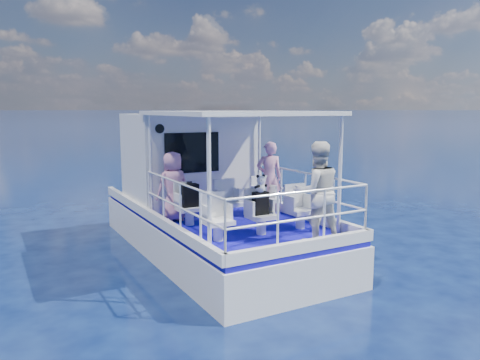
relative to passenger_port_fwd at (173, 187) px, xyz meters
name	(u,v)px	position (x,y,z in m)	size (l,w,h in m)	color
ground	(233,263)	(1.06, -0.67, -1.63)	(2000.00, 2000.00, 0.00)	#08133B
hull	(213,251)	(1.06, 0.33, -1.63)	(3.00, 7.00, 1.60)	white
deck	(213,215)	(1.06, 0.33, -0.78)	(2.90, 6.90, 0.10)	#100A8B
cabin	(189,159)	(1.06, 1.63, 0.37)	(2.85, 2.00, 2.20)	white
canopy	(238,113)	(1.06, -0.87, 1.51)	(3.00, 3.20, 0.08)	white
canopy_posts	(239,171)	(1.06, -0.92, 0.37)	(2.77, 2.97, 2.20)	white
railings	(247,203)	(1.06, -1.24, -0.23)	(2.84, 3.59, 1.00)	white
seat_port_fwd	(189,216)	(0.16, -0.47, -0.54)	(0.48, 0.46, 0.38)	white
seat_center_fwd	(229,211)	(1.06, -0.47, -0.54)	(0.48, 0.46, 0.38)	white
seat_stbd_fwd	(265,207)	(1.96, -0.47, -0.54)	(0.48, 0.46, 0.38)	white
seat_port_aft	(218,230)	(0.16, -1.77, -0.54)	(0.48, 0.46, 0.38)	white
seat_center_aft	(261,224)	(1.06, -1.77, -0.54)	(0.48, 0.46, 0.38)	white
seat_stbd_aft	(300,219)	(1.96, -1.77, -0.54)	(0.48, 0.46, 0.38)	white
passenger_port_fwd	(173,187)	(0.00, 0.00, 0.00)	(0.54, 0.39, 1.46)	pink
passenger_stbd_fwd	(269,177)	(2.22, -0.22, 0.07)	(0.58, 0.38, 1.60)	pink
passenger_stbd_aft	(317,192)	(1.64, -2.66, 0.16)	(0.86, 0.67, 1.77)	silver
backpack_port	(189,195)	(0.15, -0.49, -0.12)	(0.35, 0.20, 0.46)	black
backpack_center	(260,203)	(1.03, -1.78, -0.14)	(0.28, 0.16, 0.42)	black
compact_camera	(189,183)	(0.16, -0.50, 0.14)	(0.09, 0.06, 0.06)	black
panda	(261,184)	(1.02, -1.80, 0.24)	(0.21, 0.18, 0.33)	silver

